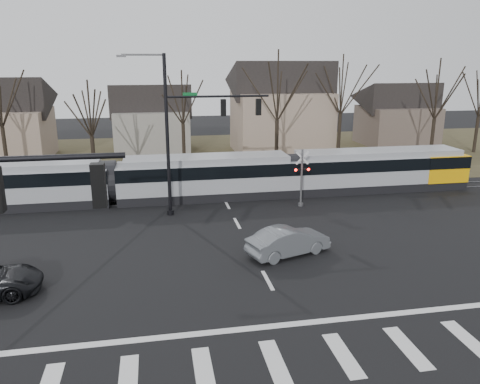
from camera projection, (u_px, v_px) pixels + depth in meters
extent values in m
plane|color=black|center=(279.00, 302.00, 19.60)|extent=(140.00, 140.00, 0.00)
cube|color=#38331E|center=(201.00, 156.00, 49.90)|extent=(140.00, 28.00, 0.01)
cube|color=silver|center=(128.00, 380.00, 14.76)|extent=(0.60, 2.60, 0.01)
cube|color=silver|center=(204.00, 371.00, 15.18)|extent=(0.60, 2.60, 0.01)
cube|color=silver|center=(275.00, 363.00, 15.60)|extent=(0.60, 2.60, 0.01)
cube|color=silver|center=(343.00, 355.00, 16.02)|extent=(0.60, 2.60, 0.01)
cube|color=silver|center=(408.00, 347.00, 16.44)|extent=(0.60, 2.60, 0.01)
cube|color=silver|center=(469.00, 340.00, 16.86)|extent=(0.60, 2.60, 0.01)
cube|color=silver|center=(291.00, 324.00, 17.89)|extent=(28.00, 0.35, 0.01)
cube|color=silver|center=(268.00, 280.00, 21.49)|extent=(0.18, 2.00, 0.01)
cube|color=silver|center=(250.00, 247.00, 25.28)|extent=(0.18, 2.00, 0.01)
cube|color=silver|center=(237.00, 223.00, 29.07)|extent=(0.18, 2.00, 0.01)
cube|color=silver|center=(227.00, 205.00, 32.85)|extent=(0.18, 2.00, 0.01)
cube|color=silver|center=(219.00, 190.00, 36.64)|extent=(0.18, 2.00, 0.01)
cube|color=silver|center=(213.00, 178.00, 40.43)|extent=(0.18, 2.00, 0.01)
cube|color=silver|center=(207.00, 168.00, 44.22)|extent=(0.18, 2.00, 0.01)
cube|color=silver|center=(203.00, 159.00, 48.01)|extent=(0.18, 2.00, 0.01)
cube|color=#59595E|center=(225.00, 200.00, 33.89)|extent=(90.00, 0.12, 0.06)
cube|color=#59595E|center=(222.00, 195.00, 35.21)|extent=(90.00, 0.12, 0.06)
cube|color=gray|center=(4.00, 186.00, 31.70)|extent=(13.89, 2.99, 3.12)
cube|color=black|center=(2.00, 177.00, 31.53)|extent=(13.91, 3.03, 0.91)
cube|color=gray|center=(207.00, 177.00, 34.13)|extent=(12.82, 2.99, 3.12)
cube|color=black|center=(207.00, 169.00, 33.96)|extent=(12.84, 3.03, 0.91)
cube|color=gray|center=(377.00, 170.00, 36.47)|extent=(13.89, 2.99, 3.12)
cube|color=black|center=(378.00, 162.00, 36.30)|extent=(13.91, 3.03, 0.91)
cube|color=#FFB107|center=(438.00, 166.00, 37.36)|extent=(3.42, 3.06, 2.08)
imported|color=slate|center=(288.00, 241.00, 24.20)|extent=(4.30, 5.41, 1.47)
cube|color=black|center=(99.00, 185.00, 10.98)|extent=(0.32, 0.32, 1.05)
sphere|color=#FF0C07|center=(98.00, 172.00, 10.89)|extent=(0.22, 0.22, 0.22)
cylinder|color=black|center=(167.00, 138.00, 29.36)|extent=(0.22, 0.22, 10.20)
cylinder|color=black|center=(171.00, 212.00, 30.69)|extent=(0.44, 0.44, 0.30)
cylinder|color=black|center=(218.00, 96.00, 29.26)|extent=(6.50, 0.14, 0.14)
cube|color=#0C5926|center=(190.00, 94.00, 28.91)|extent=(0.90, 0.03, 0.22)
cube|color=black|center=(223.00, 108.00, 29.50)|extent=(0.32, 0.32, 1.05)
sphere|color=#FF0C07|center=(223.00, 102.00, 29.41)|extent=(0.22, 0.22, 0.22)
cube|color=black|center=(258.00, 107.00, 29.90)|extent=(0.32, 0.32, 1.05)
sphere|color=#FF0C07|center=(259.00, 102.00, 29.81)|extent=(0.22, 0.22, 0.22)
cube|color=#59595B|center=(121.00, 56.00, 27.60)|extent=(0.55, 0.22, 0.14)
cylinder|color=#59595B|center=(302.00, 178.00, 32.05)|extent=(0.14, 0.14, 4.00)
cylinder|color=#59595B|center=(301.00, 204.00, 32.57)|extent=(0.36, 0.36, 0.20)
cube|color=silver|center=(302.00, 158.00, 31.68)|extent=(0.95, 0.04, 0.95)
cube|color=silver|center=(302.00, 158.00, 31.68)|extent=(0.95, 0.04, 0.95)
cube|color=black|center=(302.00, 169.00, 31.89)|extent=(1.00, 0.10, 0.12)
sphere|color=#FF0C07|center=(296.00, 170.00, 31.74)|extent=(0.18, 0.18, 0.18)
sphere|color=#FF0C07|center=(309.00, 169.00, 31.90)|extent=(0.18, 0.18, 0.18)
cube|color=gray|center=(3.00, 135.00, 47.62)|extent=(9.00, 8.00, 5.00)
cube|color=gray|center=(152.00, 131.00, 52.21)|extent=(8.00, 7.00, 4.50)
cube|color=gray|center=(281.00, 122.00, 51.55)|extent=(10.00, 8.00, 6.50)
cube|color=brown|center=(396.00, 126.00, 56.34)|extent=(8.00, 7.00, 4.50)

